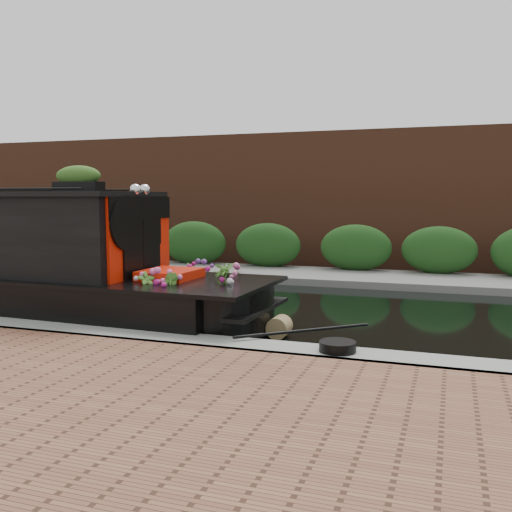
% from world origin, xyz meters
% --- Properties ---
extents(ground, '(80.00, 80.00, 0.00)m').
position_xyz_m(ground, '(0.00, 0.00, 0.00)').
color(ground, black).
rests_on(ground, ground).
extents(near_bank_coping, '(40.00, 0.60, 0.50)m').
position_xyz_m(near_bank_coping, '(0.00, -3.30, 0.00)').
color(near_bank_coping, gray).
rests_on(near_bank_coping, ground).
extents(far_bank_path, '(40.00, 2.40, 0.34)m').
position_xyz_m(far_bank_path, '(0.00, 4.20, 0.00)').
color(far_bank_path, slate).
rests_on(far_bank_path, ground).
extents(far_hedge, '(40.00, 1.10, 2.80)m').
position_xyz_m(far_hedge, '(0.00, 5.10, 0.00)').
color(far_hedge, '#1A4216').
rests_on(far_hedge, ground).
extents(far_brick_wall, '(40.00, 1.00, 8.00)m').
position_xyz_m(far_brick_wall, '(0.00, 7.20, 0.00)').
color(far_brick_wall, brown).
rests_on(far_brick_wall, ground).
extents(rope_fender, '(0.32, 0.34, 0.32)m').
position_xyz_m(rope_fender, '(2.38, -1.91, 0.16)').
color(rope_fender, olive).
rests_on(rope_fender, ground).
extents(coiled_mooring_rope, '(0.44, 0.44, 0.12)m').
position_xyz_m(coiled_mooring_rope, '(3.51, -3.28, 0.31)').
color(coiled_mooring_rope, black).
rests_on(coiled_mooring_rope, near_bank_coping).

